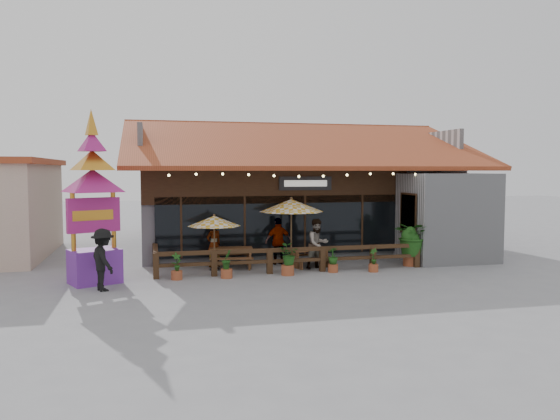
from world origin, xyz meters
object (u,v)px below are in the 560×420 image
object	(u,v)px
picnic_table_right	(309,255)
tropical_plant	(411,236)
picnic_table_left	(231,254)
umbrella_left	(214,221)
umbrella_right	(291,206)
pedestrian	(103,260)
thai_sign_tower	(93,185)

from	to	relation	value
picnic_table_right	tropical_plant	world-z (taller)	tropical_plant
picnic_table_left	umbrella_left	bearing A→B (deg)	-154.28
umbrella_left	umbrella_right	bearing A→B (deg)	6.13
picnic_table_right	pedestrian	distance (m)	7.88
tropical_plant	thai_sign_tower	bearing A→B (deg)	-176.97
umbrella_left	picnic_table_right	world-z (taller)	umbrella_left
umbrella_right	umbrella_left	bearing A→B (deg)	-173.87
picnic_table_left	pedestrian	xyz separation A→B (m)	(-4.43, -3.01, 0.44)
picnic_table_right	tropical_plant	distance (m)	4.03
picnic_table_left	pedestrian	bearing A→B (deg)	-145.76
picnic_table_left	tropical_plant	size ratio (longest dim) A/B	0.87
umbrella_left	thai_sign_tower	bearing A→B (deg)	-160.49
umbrella_left	picnic_table_left	distance (m)	1.51
picnic_table_right	thai_sign_tower	distance (m)	8.38
umbrella_left	picnic_table_left	world-z (taller)	umbrella_left
picnic_table_left	tropical_plant	bearing A→B (deg)	-9.60
umbrella_right	thai_sign_tower	xyz separation A→B (m)	(-7.17, -1.79, 0.90)
thai_sign_tower	picnic_table_left	bearing A→B (deg)	20.41
picnic_table_left	thai_sign_tower	world-z (taller)	thai_sign_tower
thai_sign_tower	umbrella_right	bearing A→B (deg)	13.99
thai_sign_tower	tropical_plant	size ratio (longest dim) A/B	3.01
umbrella_right	pedestrian	xyz separation A→B (m)	(-6.81, -3.02, -1.38)
thai_sign_tower	pedestrian	size ratio (longest dim) A/B	3.17
pedestrian	umbrella_right	bearing A→B (deg)	-89.78
umbrella_right	picnic_table_left	world-z (taller)	umbrella_right
picnic_table_right	thai_sign_tower	bearing A→B (deg)	-170.12
umbrella_left	tropical_plant	xyz separation A→B (m)	(7.56, -0.84, -0.67)
picnic_table_left	tropical_plant	world-z (taller)	tropical_plant
umbrella_left	picnic_table_right	xyz separation A→B (m)	(3.66, -0.10, -1.38)
umbrella_left	thai_sign_tower	world-z (taller)	thai_sign_tower
pedestrian	tropical_plant	bearing A→B (deg)	-104.41
picnic_table_right	pedestrian	world-z (taller)	pedestrian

